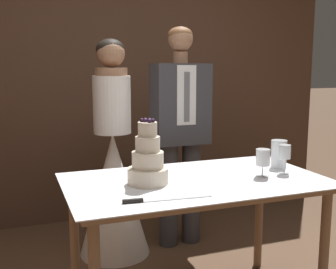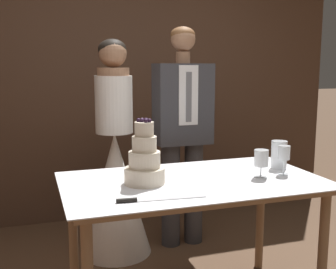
{
  "view_description": "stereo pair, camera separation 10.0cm",
  "coord_description": "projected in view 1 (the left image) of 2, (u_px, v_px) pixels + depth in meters",
  "views": [
    {
      "loc": [
        -0.92,
        -1.93,
        1.46
      ],
      "look_at": [
        0.06,
        0.68,
        1.0
      ],
      "focal_mm": 45.0,
      "sensor_mm": 36.0,
      "label": 1
    },
    {
      "loc": [
        -0.82,
        -1.96,
        1.46
      ],
      "look_at": [
        0.06,
        0.68,
        1.0
      ],
      "focal_mm": 45.0,
      "sensor_mm": 36.0,
      "label": 2
    }
  ],
  "objects": [
    {
      "name": "groom",
      "position": [
        180.0,
        127.0,
        3.34
      ],
      "size": [
        0.44,
        0.25,
        1.75
      ],
      "color": "#38383D",
      "rests_on": "ground_plane"
    },
    {
      "name": "tiered_cake",
      "position": [
        148.0,
        162.0,
        2.32
      ],
      "size": [
        0.23,
        0.23,
        0.37
      ],
      "color": "beige",
      "rests_on": "cake_table"
    },
    {
      "name": "wine_glass_middle",
      "position": [
        285.0,
        153.0,
        2.55
      ],
      "size": [
        0.07,
        0.07,
        0.18
      ],
      "color": "silver",
      "rests_on": "cake_table"
    },
    {
      "name": "wall_back",
      "position": [
        113.0,
        75.0,
        3.98
      ],
      "size": [
        4.48,
        0.12,
        2.73
      ],
      "primitive_type": "cube",
      "color": "#513828",
      "rests_on": "ground_plane"
    },
    {
      "name": "hurricane_candle",
      "position": [
        279.0,
        155.0,
        2.7
      ],
      "size": [
        0.1,
        0.1,
        0.18
      ],
      "color": "silver",
      "rests_on": "cake_table"
    },
    {
      "name": "wine_glass_near",
      "position": [
        263.0,
        159.0,
        2.48
      ],
      "size": [
        0.08,
        0.08,
        0.17
      ],
      "color": "silver",
      "rests_on": "cake_table"
    },
    {
      "name": "cake_table",
      "position": [
        195.0,
        194.0,
        2.45
      ],
      "size": [
        1.5,
        0.86,
        0.8
      ],
      "color": "#8E6B4C",
      "rests_on": "ground_plane"
    },
    {
      "name": "cake_knife",
      "position": [
        151.0,
        200.0,
        2.04
      ],
      "size": [
        0.45,
        0.06,
        0.02
      ],
      "rotation": [
        0.0,
        0.0,
        -0.09
      ],
      "color": "silver",
      "rests_on": "cake_table"
    },
    {
      "name": "bride",
      "position": [
        113.0,
        178.0,
        3.22
      ],
      "size": [
        0.54,
        0.54,
        1.65
      ],
      "color": "white",
      "rests_on": "ground_plane"
    }
  ]
}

